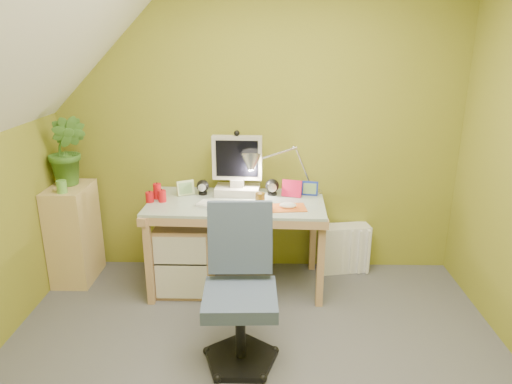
{
  "coord_description": "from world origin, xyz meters",
  "views": [
    {
      "loc": [
        0.07,
        -2.08,
        1.86
      ],
      "look_at": [
        0.0,
        1.0,
        0.85
      ],
      "focal_mm": 33.0,
      "sensor_mm": 36.0,
      "label": 1
    }
  ],
  "objects_px": {
    "desk_lamp": "(296,159)",
    "radiator": "(344,248)",
    "desk": "(237,244)",
    "task_chair": "(240,298)",
    "monitor": "(237,161)",
    "potted_plant": "(68,150)",
    "side_ledge": "(74,233)"
  },
  "relations": [
    {
      "from": "desk_lamp",
      "to": "task_chair",
      "type": "xyz_separation_m",
      "value": [
        -0.37,
        -1.11,
        -0.55
      ]
    },
    {
      "from": "desk",
      "to": "desk_lamp",
      "type": "relative_size",
      "value": 2.31
    },
    {
      "from": "task_chair",
      "to": "side_ledge",
      "type": "bearing_deg",
      "value": 141.35
    },
    {
      "from": "potted_plant",
      "to": "side_ledge",
      "type": "bearing_deg",
      "value": -101.21
    },
    {
      "from": "side_ledge",
      "to": "task_chair",
      "type": "xyz_separation_m",
      "value": [
        1.37,
        -1.02,
        0.05
      ]
    },
    {
      "from": "monitor",
      "to": "radiator",
      "type": "distance_m",
      "value": 1.17
    },
    {
      "from": "side_ledge",
      "to": "potted_plant",
      "type": "height_order",
      "value": "potted_plant"
    },
    {
      "from": "task_chair",
      "to": "radiator",
      "type": "relative_size",
      "value": 2.18
    },
    {
      "from": "desk",
      "to": "side_ledge",
      "type": "height_order",
      "value": "side_ledge"
    },
    {
      "from": "potted_plant",
      "to": "task_chair",
      "type": "bearing_deg",
      "value": -38.17
    },
    {
      "from": "monitor",
      "to": "desk_lamp",
      "type": "relative_size",
      "value": 0.94
    },
    {
      "from": "side_ledge",
      "to": "task_chair",
      "type": "bearing_deg",
      "value": -36.65
    },
    {
      "from": "desk",
      "to": "task_chair",
      "type": "relative_size",
      "value": 1.5
    },
    {
      "from": "desk",
      "to": "monitor",
      "type": "xyz_separation_m",
      "value": [
        0.0,
        0.18,
        0.62
      ]
    },
    {
      "from": "desk_lamp",
      "to": "task_chair",
      "type": "distance_m",
      "value": 1.29
    },
    {
      "from": "desk",
      "to": "monitor",
      "type": "height_order",
      "value": "monitor"
    },
    {
      "from": "monitor",
      "to": "task_chair",
      "type": "relative_size",
      "value": 0.61
    },
    {
      "from": "desk",
      "to": "radiator",
      "type": "height_order",
      "value": "desk"
    },
    {
      "from": "desk",
      "to": "potted_plant",
      "type": "relative_size",
      "value": 2.4
    },
    {
      "from": "monitor",
      "to": "side_ledge",
      "type": "relative_size",
      "value": 0.68
    },
    {
      "from": "desk_lamp",
      "to": "monitor",
      "type": "bearing_deg",
      "value": -166.5
    },
    {
      "from": "desk",
      "to": "side_ledge",
      "type": "bearing_deg",
      "value": 178.1
    },
    {
      "from": "side_ledge",
      "to": "radiator",
      "type": "xyz_separation_m",
      "value": [
        2.17,
        0.18,
        -0.19
      ]
    },
    {
      "from": "potted_plant",
      "to": "task_chair",
      "type": "xyz_separation_m",
      "value": [
        1.36,
        -1.07,
        -0.61
      ]
    },
    {
      "from": "task_chair",
      "to": "radiator",
      "type": "xyz_separation_m",
      "value": [
        0.8,
        1.2,
        -0.24
      ]
    },
    {
      "from": "desk",
      "to": "potted_plant",
      "type": "xyz_separation_m",
      "value": [
        -1.29,
        0.14,
        0.7
      ]
    },
    {
      "from": "desk_lamp",
      "to": "task_chair",
      "type": "bearing_deg",
      "value": -95.07
    },
    {
      "from": "potted_plant",
      "to": "radiator",
      "type": "distance_m",
      "value": 2.33
    },
    {
      "from": "desk_lamp",
      "to": "side_ledge",
      "type": "relative_size",
      "value": 0.73
    },
    {
      "from": "monitor",
      "to": "potted_plant",
      "type": "bearing_deg",
      "value": -175.68
    },
    {
      "from": "radiator",
      "to": "desk",
      "type": "bearing_deg",
      "value": -172.82
    },
    {
      "from": "desk_lamp",
      "to": "radiator",
      "type": "height_order",
      "value": "desk_lamp"
    }
  ]
}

